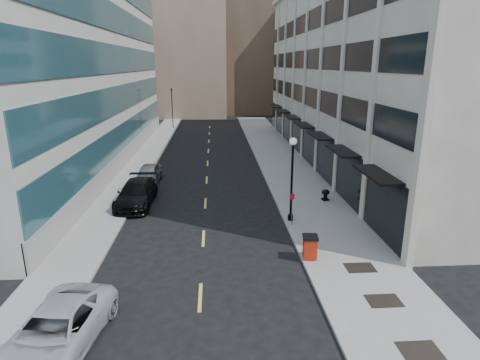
{
  "coord_description": "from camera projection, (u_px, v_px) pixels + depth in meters",
  "views": [
    {
      "loc": [
        0.73,
        -13.09,
        9.56
      ],
      "look_at": [
        2.39,
        12.69,
        2.07
      ],
      "focal_mm": 30.0,
      "sensor_mm": 36.0,
      "label": 1
    }
  ],
  "objects": [
    {
      "name": "sign_post",
      "position": [
        292.0,
        203.0,
        23.93
      ],
      "size": [
        0.25,
        0.06,
        2.13
      ],
      "rotation": [
        0.0,
        0.0,
        0.06
      ],
      "color": "slate",
      "rests_on": "sidewalk_right"
    },
    {
      "name": "sidewalk_right",
      "position": [
        293.0,
        178.0,
        34.77
      ],
      "size": [
        5.0,
        80.0,
        0.15
      ],
      "primitive_type": "cube",
      "color": "gray",
      "rests_on": "ground"
    },
    {
      "name": "car_silver_sedan",
      "position": [
        149.0,
        174.0,
        33.33
      ],
      "size": [
        2.0,
        4.58,
        1.54
      ],
      "primitive_type": "imported",
      "rotation": [
        0.0,
        0.0,
        -0.04
      ],
      "color": "gray",
      "rests_on": "ground"
    },
    {
      "name": "grate_far",
      "position": [
        360.0,
        268.0,
        19.23
      ],
      "size": [
        1.4,
        1.0,
        0.01
      ],
      "primitive_type": "cube",
      "color": "black",
      "rests_on": "sidewalk_right"
    },
    {
      "name": "grate_mid",
      "position": [
        384.0,
        301.0,
        16.55
      ],
      "size": [
        1.4,
        1.0,
        0.01
      ],
      "primitive_type": "cube",
      "color": "black",
      "rests_on": "sidewalk_right"
    },
    {
      "name": "lamppost",
      "position": [
        292.0,
        172.0,
        24.23
      ],
      "size": [
        0.45,
        0.45,
        5.36
      ],
      "color": "black",
      "rests_on": "sidewalk_right"
    },
    {
      "name": "skyline_tan_near",
      "position": [
        188.0,
        40.0,
        76.18
      ],
      "size": [
        14.0,
        18.0,
        28.0
      ],
      "primitive_type": "cube",
      "color": "#987A63",
      "rests_on": "ground"
    },
    {
      "name": "car_white_van",
      "position": [
        56.0,
        332.0,
        13.67
      ],
      "size": [
        3.3,
        5.86,
        1.55
      ],
      "primitive_type": "imported",
      "rotation": [
        0.0,
        0.0,
        -0.14
      ],
      "color": "silver",
      "rests_on": "ground"
    },
    {
      "name": "urn_planter",
      "position": [
        326.0,
        194.0,
        28.66
      ],
      "size": [
        0.58,
        0.58,
        0.8
      ],
      "rotation": [
        0.0,
        0.0,
        0.19
      ],
      "color": "black",
      "rests_on": "sidewalk_right"
    },
    {
      "name": "building_right",
      "position": [
        377.0,
        70.0,
        39.57
      ],
      "size": [
        15.3,
        46.5,
        18.25
      ],
      "color": "beige",
      "rests_on": "ground"
    },
    {
      "name": "skyline_tan_far",
      "position": [
        144.0,
        57.0,
        85.99
      ],
      "size": [
        12.0,
        14.0,
        22.0
      ],
      "primitive_type": "cube",
      "color": "#987A63",
      "rests_on": "ground"
    },
    {
      "name": "grate_near",
      "position": [
        420.0,
        350.0,
        13.67
      ],
      "size": [
        1.4,
        1.0,
        0.01
      ],
      "primitive_type": "cube",
      "color": "black",
      "rests_on": "sidewalk_right"
    },
    {
      "name": "ground",
      "position": [
        199.0,
        327.0,
        15.16
      ],
      "size": [
        160.0,
        160.0,
        0.0
      ],
      "primitive_type": "plane",
      "color": "black",
      "rests_on": "ground"
    },
    {
      "name": "trash_bin",
      "position": [
        310.0,
        246.0,
        20.02
      ],
      "size": [
        0.82,
        0.88,
        1.21
      ],
      "rotation": [
        0.0,
        0.0,
        -0.11
      ],
      "color": "#A71F0B",
      "rests_on": "sidewalk_right"
    },
    {
      "name": "traffic_signal",
      "position": [
        171.0,
        91.0,
        59.23
      ],
      "size": [
        0.66,
        0.66,
        6.98
      ],
      "color": "black",
      "rests_on": "ground"
    },
    {
      "name": "skyline_brown",
      "position": [
        249.0,
        25.0,
        79.92
      ],
      "size": [
        12.0,
        16.0,
        34.0
      ],
      "primitive_type": "cube",
      "color": "brown",
      "rests_on": "ground"
    },
    {
      "name": "car_black_pickup",
      "position": [
        136.0,
        193.0,
        28.05
      ],
      "size": [
        2.46,
        5.82,
        1.68
      ],
      "primitive_type": "imported",
      "rotation": [
        0.0,
        0.0,
        -0.02
      ],
      "color": "black",
      "rests_on": "ground"
    },
    {
      "name": "skyline_stone",
      "position": [
        303.0,
        62.0,
        76.74
      ],
      "size": [
        10.0,
        14.0,
        20.0
      ],
      "primitive_type": "cube",
      "color": "beige",
      "rests_on": "ground"
    },
    {
      "name": "road_centerline",
      "position": [
        206.0,
        190.0,
        31.45
      ],
      "size": [
        0.15,
        68.2,
        0.01
      ],
      "color": "#D8CC4C",
      "rests_on": "ground"
    },
    {
      "name": "sidewalk_left",
      "position": [
        130.0,
        180.0,
        33.91
      ],
      "size": [
        3.0,
        80.0,
        0.15
      ],
      "primitive_type": "cube",
      "color": "gray",
      "rests_on": "ground"
    },
    {
      "name": "building_left",
      "position": [
        34.0,
        59.0,
        37.27
      ],
      "size": [
        16.14,
        46.0,
        20.0
      ],
      "color": "beige",
      "rests_on": "ground"
    }
  ]
}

